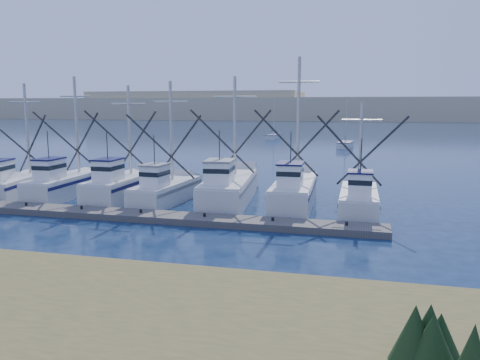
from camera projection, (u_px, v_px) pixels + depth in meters
The scene contains 6 objects.
ground at pixel (235, 265), 19.93m from camera, with size 500.00×500.00×0.00m, color #0D1B39.
floating_dock at pixel (141, 216), 27.93m from camera, with size 28.56×1.90×0.38m, color #57524E.
dune_ridge at pixel (344, 109), 220.70m from camera, with size 360.00×60.00×10.00m, color tan.
trawler_fleet at pixel (177, 188), 32.68m from camera, with size 28.28×9.82×9.95m.
sailboat_near at pixel (345, 145), 74.09m from camera, with size 2.59×5.68×8.10m.
sailboat_far at pixel (273, 137), 92.35m from camera, with size 2.37×6.19×8.10m.
Camera 1 is at (4.66, -18.52, 6.74)m, focal length 35.00 mm.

